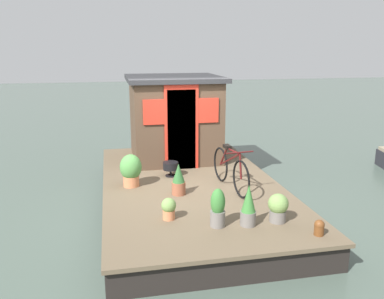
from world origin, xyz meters
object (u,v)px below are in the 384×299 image
Objects in this scene: houseboat_cabin at (174,117)px; mooring_bollard at (319,227)px; potted_plant_rosemary at (248,206)px; potted_plant_succulent at (179,180)px; potted_plant_geranium at (131,170)px; potted_plant_sage at (278,207)px; charcoal_grill at (171,167)px; potted_plant_thyme at (169,208)px; bicycle at (230,169)px; potted_plant_ivy at (218,208)px.

houseboat_cabin is 9.41× the size of mooring_bollard.
potted_plant_succulent is at bearing 27.75° from potted_plant_rosemary.
potted_plant_geranium is (-1.86, 1.13, -0.64)m from houseboat_cabin.
potted_plant_sage is 1.41× the size of charcoal_grill.
potted_plant_succulent is 1.91m from potted_plant_sage.
potted_plant_succulent is 1.08m from potted_plant_thyme.
charcoal_grill is 3.45m from mooring_bollard.
potted_plant_succulent is at bearing 39.52° from mooring_bollard.
potted_plant_ivy is at bearing 156.80° from bicycle.
potted_plant_rosemary is at bearing -97.28° from potted_plant_ivy.
potted_plant_thyme is at bearing -164.04° from potted_plant_geranium.
potted_plant_thyme is (-1.64, -0.47, -0.14)m from potted_plant_geranium.
potted_plant_geranium is 1.09× the size of potted_plant_succulent.
mooring_bollard is at bearing -152.00° from charcoal_grill.
bicycle is 2.87× the size of potted_plant_succulent.
bicycle is at bearing -106.07° from potted_plant_geranium.
bicycle reaches higher than potted_plant_rosemary.
houseboat_cabin is 4.09m from potted_plant_sage.
potted_plant_ivy reaches higher than charcoal_grill.
mooring_bollard is (-0.96, -1.97, -0.06)m from potted_plant_thyme.
potted_plant_geranium reaches higher than potted_plant_ivy.
bicycle is at bearing -49.29° from potted_plant_thyme.
charcoal_grill is (2.53, 0.76, -0.09)m from potted_plant_rosemary.
potted_plant_sage is at bearing -86.34° from potted_plant_rosemary.
potted_plant_geranium is (2.09, 1.58, 0.03)m from potted_plant_rosemary.
potted_plant_succulent is 1.06m from charcoal_grill.
potted_plant_sage is 0.93m from potted_plant_ivy.
mooring_bollard is at bearing -140.48° from potted_plant_succulent.
potted_plant_succulent is 2.58m from mooring_bollard.
mooring_bollard is at bearing -113.39° from potted_plant_ivy.
houseboat_cabin is 2.27m from potted_plant_geranium.
potted_plant_succulent is at bearing 178.97° from charcoal_grill.
charcoal_grill is at bearing 167.59° from houseboat_cabin.
potted_plant_geranium is 1.71m from potted_plant_thyme.
potted_plant_geranium is at bearing 52.36° from potted_plant_succulent.
potted_plant_thyme is at bearing 169.31° from houseboat_cabin.
mooring_bollard is at bearing -136.87° from potted_plant_geranium.
potted_plant_ivy reaches higher than potted_plant_succulent.
potted_plant_geranium reaches higher than mooring_bollard.
potted_plant_geranium is 2.91m from potted_plant_sage.
potted_plant_sage is at bearing -91.65° from potted_plant_ivy.
houseboat_cabin reaches higher than potted_plant_sage.
potted_plant_thyme is (-1.13, 1.31, -0.20)m from bicycle.
potted_plant_geranium is 2.72× the size of mooring_bollard.
houseboat_cabin is 2.53m from bicycle.
bicycle is at bearing -83.98° from potted_plant_succulent.
potted_plant_ivy is (0.03, 0.93, 0.05)m from potted_plant_sage.
potted_plant_succulent is 2.50× the size of mooring_bollard.
charcoal_grill is (2.48, 0.31, -0.07)m from potted_plant_ivy.
mooring_bollard is (-1.98, -1.64, -0.15)m from potted_plant_succulent.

